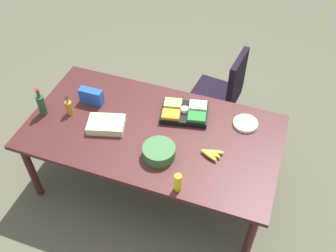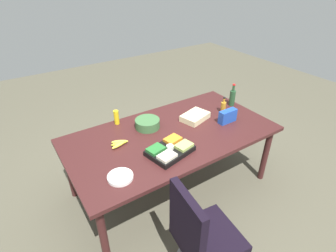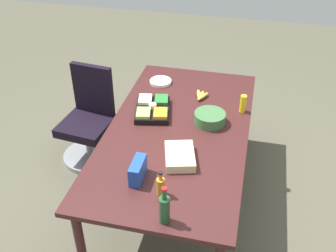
% 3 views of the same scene
% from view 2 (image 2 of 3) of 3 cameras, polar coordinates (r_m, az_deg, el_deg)
% --- Properties ---
extents(ground_plane, '(10.00, 10.00, 0.00)m').
position_cam_2_polar(ground_plane, '(3.35, 0.69, -12.64)').
color(ground_plane, '#545140').
extents(conference_table, '(2.24, 1.19, 0.77)m').
position_cam_2_polar(conference_table, '(2.90, 0.78, -2.64)').
color(conference_table, '#3D1A1A').
rests_on(conference_table, ground).
extents(office_chair, '(0.56, 0.56, 1.00)m').
position_cam_2_polar(office_chair, '(2.39, 7.36, -23.88)').
color(office_chair, gray).
rests_on(office_chair, ground).
extents(veggie_tray, '(0.47, 0.38, 0.09)m').
position_cam_2_polar(veggie_tray, '(2.56, 0.43, -5.13)').
color(veggie_tray, black).
rests_on(veggie_tray, conference_table).
extents(sheet_cake, '(0.37, 0.30, 0.07)m').
position_cam_2_polar(sheet_cake, '(3.12, 5.82, 2.00)').
color(sheet_cake, beige).
rests_on(sheet_cake, conference_table).
extents(wine_bottle, '(0.08, 0.08, 0.29)m').
position_cam_2_polar(wine_bottle, '(3.49, 13.62, 6.00)').
color(wine_bottle, '#244A2A').
rests_on(wine_bottle, conference_table).
extents(mustard_bottle, '(0.07, 0.07, 0.17)m').
position_cam_2_polar(mustard_bottle, '(3.05, -10.99, 1.85)').
color(mustard_bottle, yellow).
rests_on(mustard_bottle, conference_table).
extents(paper_plate_stack, '(0.25, 0.25, 0.03)m').
position_cam_2_polar(paper_plate_stack, '(2.33, -10.18, -10.71)').
color(paper_plate_stack, white).
rests_on(paper_plate_stack, conference_table).
extents(banana_bunch, '(0.20, 0.14, 0.04)m').
position_cam_2_polar(banana_bunch, '(2.71, -10.39, -3.66)').
color(banana_bunch, yellow).
rests_on(banana_bunch, conference_table).
extents(chip_bag_blue, '(0.22, 0.08, 0.15)m').
position_cam_2_polar(chip_bag_blue, '(3.11, 12.66, 2.06)').
color(chip_bag_blue, '#1E48AF').
rests_on(chip_bag_blue, conference_table).
extents(salad_bowl, '(0.30, 0.30, 0.10)m').
position_cam_2_polar(salad_bowl, '(2.95, -4.43, 0.53)').
color(salad_bowl, '#3B673A').
rests_on(salad_bowl, conference_table).
extents(dressing_bottle, '(0.07, 0.07, 0.20)m').
position_cam_2_polar(dressing_bottle, '(3.30, 11.77, 4.08)').
color(dressing_bottle, '#BC8324').
rests_on(dressing_bottle, conference_table).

